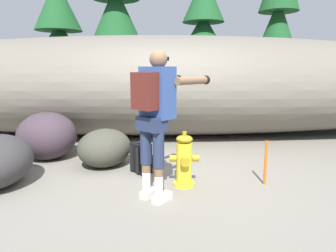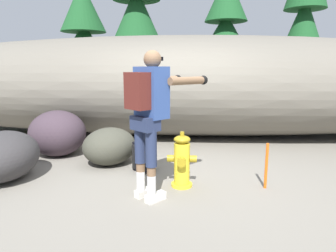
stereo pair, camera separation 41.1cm
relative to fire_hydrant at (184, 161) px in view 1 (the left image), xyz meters
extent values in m
cube|color=slate|center=(-0.18, 0.19, -0.36)|extent=(56.00, 56.00, 0.04)
ellipsoid|color=#666056|center=(-0.18, 3.27, 0.80)|extent=(17.36, 3.20, 2.27)
cylinder|color=yellow|center=(0.00, 0.01, -0.32)|extent=(0.28, 0.28, 0.04)
cylinder|color=yellow|center=(0.00, 0.01, -0.02)|extent=(0.21, 0.21, 0.54)
ellipsoid|color=#9E8419|center=(0.00, 0.01, 0.30)|extent=(0.22, 0.22, 0.10)
cylinder|color=#9E8419|center=(0.00, 0.01, 0.37)|extent=(0.06, 0.06, 0.05)
cylinder|color=#9E8419|center=(-0.15, 0.01, 0.04)|extent=(0.09, 0.09, 0.09)
cylinder|color=#9E8419|center=(0.15, 0.01, 0.04)|extent=(0.09, 0.09, 0.09)
cylinder|color=#9E8419|center=(0.00, -0.14, 0.04)|extent=(0.11, 0.09, 0.11)
cube|color=beige|center=(-0.44, -0.33, -0.29)|extent=(0.25, 0.26, 0.09)
cylinder|color=white|center=(-0.48, -0.38, -0.13)|extent=(0.10, 0.10, 0.24)
cylinder|color=brown|center=(-0.48, -0.38, 0.05)|extent=(0.10, 0.10, 0.11)
cylinder|color=#232D4C|center=(-0.48, -0.38, 0.32)|extent=(0.13, 0.13, 0.44)
cube|color=beige|center=(-0.29, -0.47, -0.29)|extent=(0.25, 0.26, 0.09)
cylinder|color=white|center=(-0.33, -0.51, -0.13)|extent=(0.10, 0.10, 0.24)
cylinder|color=brown|center=(-0.33, -0.51, 0.05)|extent=(0.10, 0.10, 0.11)
cylinder|color=#232D4C|center=(-0.33, -0.51, 0.32)|extent=(0.13, 0.13, 0.44)
cube|color=#232D4C|center=(-0.41, -0.44, 0.59)|extent=(0.37, 0.36, 0.16)
cube|color=#2D4784|center=(-0.34, -0.37, 0.93)|extent=(0.43, 0.42, 0.58)
cube|color=#511E19|center=(-0.48, -0.52, 0.96)|extent=(0.31, 0.31, 0.40)
sphere|color=brown|center=(-0.33, -0.36, 1.30)|extent=(0.20, 0.20, 0.20)
cube|color=black|center=(-0.27, -0.29, 1.30)|extent=(0.12, 0.12, 0.04)
cylinder|color=brown|center=(-0.26, 0.05, 1.06)|extent=(0.46, 0.49, 0.09)
sphere|color=black|center=(-0.07, 0.25, 1.06)|extent=(0.11, 0.11, 0.11)
cylinder|color=brown|center=(0.07, -0.25, 1.06)|extent=(0.46, 0.49, 0.09)
sphere|color=black|center=(0.25, -0.05, 1.06)|extent=(0.11, 0.11, 0.11)
cube|color=black|center=(-0.60, 0.55, -0.12)|extent=(0.34, 0.36, 0.44)
cube|color=black|center=(-0.50, 0.63, -0.18)|extent=(0.18, 0.20, 0.20)
torus|color=black|center=(-0.60, 0.55, 0.12)|extent=(0.10, 0.10, 0.02)
cube|color=black|center=(-0.74, 0.54, -0.12)|extent=(0.05, 0.06, 0.37)
cube|color=black|center=(-0.64, 0.41, -0.12)|extent=(0.05, 0.06, 0.37)
ellipsoid|color=#3D3D32|center=(-1.19, 0.85, -0.04)|extent=(1.16, 1.18, 0.60)
ellipsoid|color=#3B2E37|center=(-2.24, 1.27, 0.07)|extent=(1.31, 1.30, 0.81)
cylinder|color=#47331E|center=(-4.44, 9.12, 0.16)|extent=(0.35, 0.35, 1.00)
cone|color=#194C23|center=(-4.44, 9.12, 1.89)|extent=(2.92, 2.92, 2.45)
cone|color=#194C23|center=(-4.44, 9.12, 3.73)|extent=(1.90, 1.90, 2.04)
cylinder|color=#47331E|center=(-1.80, 7.07, 0.43)|extent=(0.31, 0.31, 1.54)
cone|color=#194C23|center=(-1.80, 7.07, 2.59)|extent=(2.55, 2.55, 2.78)
cylinder|color=#47331E|center=(1.51, 9.13, 0.41)|extent=(0.32, 0.32, 1.50)
cone|color=#194C23|center=(1.51, 9.13, 2.30)|extent=(2.67, 2.67, 2.29)
cylinder|color=#47331E|center=(4.40, 8.55, 0.18)|extent=(0.29, 0.29, 1.03)
cone|color=#194C23|center=(4.40, 8.55, 2.32)|extent=(2.39, 2.39, 3.24)
cylinder|color=#E55914|center=(1.09, 0.02, -0.04)|extent=(0.04, 0.04, 0.60)
camera|label=1|loc=(-0.32, -3.73, 1.20)|focal=31.83mm
camera|label=2|loc=(0.09, -3.72, 1.20)|focal=31.83mm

